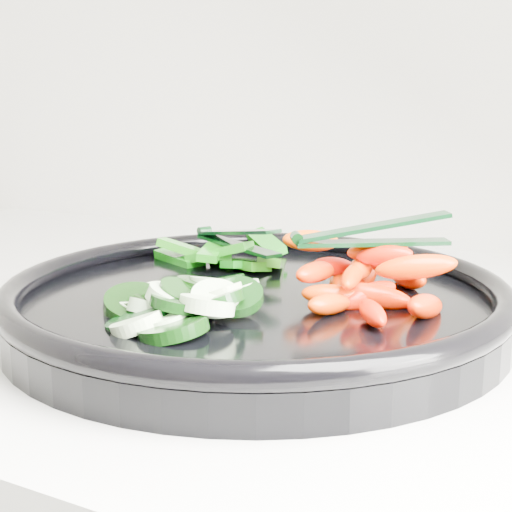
% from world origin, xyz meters
% --- Properties ---
extents(veggie_tray, '(0.45, 0.45, 0.04)m').
position_xyz_m(veggie_tray, '(-0.38, 1.64, 0.95)').
color(veggie_tray, black).
rests_on(veggie_tray, counter).
extents(cucumber_pile, '(0.12, 0.12, 0.04)m').
position_xyz_m(cucumber_pile, '(-0.41, 1.57, 0.96)').
color(cucumber_pile, black).
rests_on(cucumber_pile, veggie_tray).
extents(carrot_pile, '(0.15, 0.15, 0.06)m').
position_xyz_m(carrot_pile, '(-0.30, 1.66, 0.97)').
color(carrot_pile, red).
rests_on(carrot_pile, veggie_tray).
extents(pepper_pile, '(0.13, 0.11, 0.04)m').
position_xyz_m(pepper_pile, '(-0.45, 1.72, 0.96)').
color(pepper_pile, '#0B740B').
rests_on(pepper_pile, veggie_tray).
extents(tong_carrot, '(0.10, 0.07, 0.02)m').
position_xyz_m(tong_carrot, '(-0.30, 1.66, 1.00)').
color(tong_carrot, black).
rests_on(tong_carrot, carrot_pile).
extents(tong_pepper, '(0.11, 0.06, 0.02)m').
position_xyz_m(tong_pepper, '(-0.44, 1.72, 0.98)').
color(tong_pepper, black).
rests_on(tong_pepper, pepper_pile).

